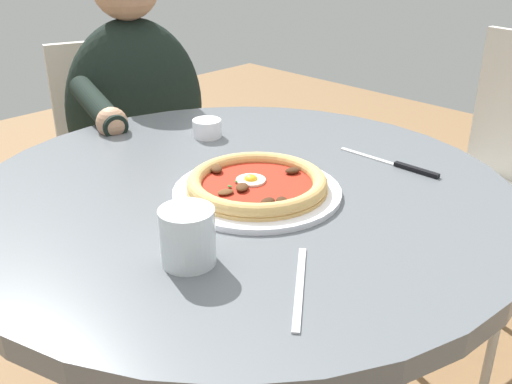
{
  "coord_description": "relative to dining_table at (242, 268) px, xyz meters",
  "views": [
    {
      "loc": [
        0.68,
        -0.65,
        1.19
      ],
      "look_at": [
        0.01,
        0.03,
        0.74
      ],
      "focal_mm": 41.33,
      "sensor_mm": 36.0,
      "label": 1
    }
  ],
  "objects": [
    {
      "name": "steak_knife",
      "position": [
        0.15,
        0.28,
        0.17
      ],
      "size": [
        0.22,
        0.01,
        0.01
      ],
      "color": "silver",
      "rests_on": "dining_table"
    },
    {
      "name": "water_glass",
      "position": [
        0.13,
        -0.22,
        0.2
      ],
      "size": [
        0.08,
        0.08,
        0.08
      ],
      "color": "silver",
      "rests_on": "dining_table"
    },
    {
      "name": "cafe_chair_diner",
      "position": [
        -0.8,
        0.28,
        -0.07
      ],
      "size": [
        0.55,
        0.55,
        0.85
      ],
      "color": "beige",
      "rests_on": "ground"
    },
    {
      "name": "diner_person",
      "position": [
        -0.66,
        0.23,
        -0.09
      ],
      "size": [
        0.47,
        0.48,
        1.11
      ],
      "color": "#282833",
      "rests_on": "ground"
    },
    {
      "name": "ramekin_capers",
      "position": [
        -0.24,
        0.13,
        0.19
      ],
      "size": [
        0.06,
        0.06,
        0.04
      ],
      "color": "white",
      "rests_on": "dining_table"
    },
    {
      "name": "dining_table",
      "position": [
        0.0,
        0.0,
        0.0
      ],
      "size": [
        0.97,
        0.97,
        0.75
      ],
      "color": "#565B60",
      "rests_on": "ground"
    },
    {
      "name": "pizza_on_plate",
      "position": [
        0.04,
        -0.0,
        0.18
      ],
      "size": [
        0.29,
        0.29,
        0.04
      ],
      "color": "white",
      "rests_on": "dining_table"
    },
    {
      "name": "cafe_chair_spare_far",
      "position": [
        0.12,
        0.92,
        -0.05
      ],
      "size": [
        0.49,
        0.49,
        0.9
      ],
      "color": "beige",
      "rests_on": "ground"
    },
    {
      "name": "fork_utensil",
      "position": [
        0.28,
        -0.16,
        0.17
      ],
      "size": [
        0.12,
        0.16,
        0.0
      ],
      "color": "#BCBCC1",
      "rests_on": "dining_table"
    }
  ]
}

